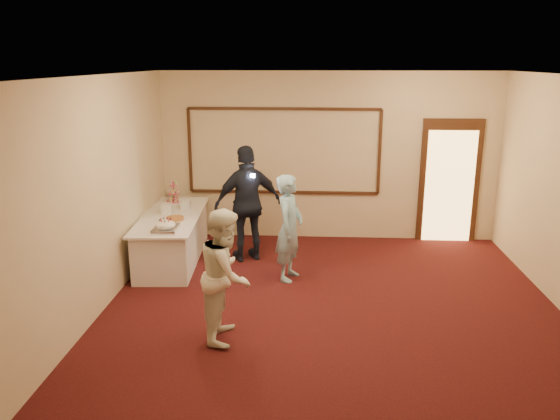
% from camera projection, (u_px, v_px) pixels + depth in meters
% --- Properties ---
extents(floor, '(7.00, 7.00, 0.00)m').
position_uv_depth(floor, '(333.00, 325.00, 6.78)').
color(floor, black).
rests_on(floor, ground).
extents(room_walls, '(6.04, 7.04, 3.02)m').
position_uv_depth(room_walls, '(337.00, 164.00, 6.24)').
color(room_walls, beige).
rests_on(room_walls, floor).
extents(wall_molding, '(3.45, 0.04, 1.55)m').
position_uv_depth(wall_molding, '(284.00, 151.00, 9.74)').
color(wall_molding, black).
rests_on(wall_molding, room_walls).
extents(doorway, '(1.05, 0.07, 2.20)m').
position_uv_depth(doorway, '(449.00, 182.00, 9.69)').
color(doorway, black).
rests_on(doorway, floor).
extents(buffet_table, '(1.06, 2.42, 0.77)m').
position_uv_depth(buffet_table, '(173.00, 237.00, 8.88)').
color(buffet_table, silver).
rests_on(buffet_table, floor).
extents(pavlova_tray, '(0.36, 0.50, 0.18)m').
position_uv_depth(pavlova_tray, '(166.00, 226.00, 7.91)').
color(pavlova_tray, silver).
rests_on(pavlova_tray, buffet_table).
extents(cupcake_stand, '(0.27, 0.27, 0.39)m').
position_uv_depth(cupcake_stand, '(174.00, 194.00, 9.56)').
color(cupcake_stand, '#C53C66').
rests_on(cupcake_stand, buffet_table).
extents(plate_stack_a, '(0.20, 0.20, 0.17)m').
position_uv_depth(plate_stack_a, '(166.00, 209.00, 8.81)').
color(plate_stack_a, white).
rests_on(plate_stack_a, buffet_table).
extents(plate_stack_b, '(0.20, 0.20, 0.17)m').
position_uv_depth(plate_stack_b, '(185.00, 204.00, 9.09)').
color(plate_stack_b, white).
rests_on(plate_stack_b, buffet_table).
extents(tart, '(0.31, 0.31, 0.06)m').
position_uv_depth(tart, '(175.00, 219.00, 8.44)').
color(tart, white).
rests_on(tart, buffet_table).
extents(man, '(0.52, 0.66, 1.59)m').
position_uv_depth(man, '(289.00, 228.00, 8.01)').
color(man, '#8CBED5').
rests_on(man, floor).
extents(woman, '(0.60, 0.76, 1.57)m').
position_uv_depth(woman, '(226.00, 275.00, 6.30)').
color(woman, white).
rests_on(woman, floor).
extents(guest, '(1.20, 0.88, 1.89)m').
position_uv_depth(guest, '(248.00, 204.00, 8.77)').
color(guest, black).
rests_on(guest, floor).
extents(camera_flash, '(0.07, 0.05, 0.05)m').
position_uv_depth(camera_flash, '(253.00, 176.00, 8.44)').
color(camera_flash, white).
rests_on(camera_flash, guest).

